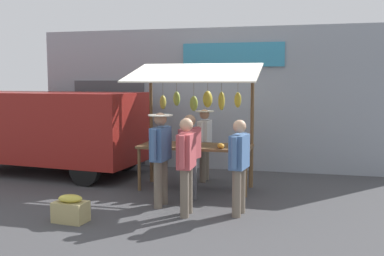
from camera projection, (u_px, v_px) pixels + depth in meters
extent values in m
plane|color=#424244|center=(196.00, 189.00, 8.82)|extent=(40.00, 40.00, 0.00)
cube|color=#8C939E|center=(217.00, 99.00, 10.76)|extent=(9.00, 0.25, 3.40)
cube|color=teal|center=(233.00, 55.00, 10.42)|extent=(2.40, 0.06, 0.56)
cube|color=#47474C|center=(110.00, 122.00, 11.35)|extent=(1.90, 0.04, 2.10)
cube|color=brown|center=(196.00, 146.00, 8.73)|extent=(2.20, 0.90, 0.05)
cylinder|color=brown|center=(139.00, 170.00, 8.65)|extent=(0.06, 0.06, 0.83)
cylinder|color=brown|center=(246.00, 175.00, 8.15)|extent=(0.06, 0.06, 0.83)
cylinder|color=brown|center=(152.00, 163.00, 9.40)|extent=(0.06, 0.06, 0.83)
cylinder|color=brown|center=(250.00, 167.00, 8.90)|extent=(0.06, 0.06, 0.83)
cylinder|color=brown|center=(151.00, 127.00, 9.33)|extent=(0.07, 0.07, 2.35)
cylinder|color=brown|center=(252.00, 129.00, 8.83)|extent=(0.07, 0.07, 2.35)
cylinder|color=brown|center=(200.00, 80.00, 8.98)|extent=(2.12, 0.06, 0.06)
cube|color=beige|center=(194.00, 72.00, 8.43)|extent=(2.50, 1.46, 0.39)
cylinder|color=brown|center=(238.00, 86.00, 8.79)|extent=(0.01, 0.01, 0.23)
ellipsoid|color=yellow|center=(238.00, 100.00, 8.82)|extent=(0.19, 0.19, 0.31)
cylinder|color=brown|center=(222.00, 86.00, 8.83)|extent=(0.01, 0.01, 0.22)
ellipsoid|color=yellow|center=(221.00, 101.00, 8.86)|extent=(0.19, 0.20, 0.37)
cylinder|color=brown|center=(208.00, 86.00, 8.94)|extent=(0.01, 0.01, 0.21)
ellipsoid|color=yellow|center=(208.00, 99.00, 8.97)|extent=(0.26, 0.27, 0.34)
cylinder|color=brown|center=(194.00, 88.00, 9.04)|extent=(0.01, 0.01, 0.32)
ellipsoid|color=#B2CC4C|center=(194.00, 103.00, 9.08)|extent=(0.23, 0.22, 0.31)
cylinder|color=brown|center=(177.00, 86.00, 9.10)|extent=(0.01, 0.01, 0.23)
ellipsoid|color=#B2CC4C|center=(177.00, 99.00, 9.13)|extent=(0.21, 0.22, 0.30)
cylinder|color=brown|center=(163.00, 88.00, 9.18)|extent=(0.01, 0.01, 0.31)
ellipsoid|color=gold|center=(163.00, 102.00, 9.21)|extent=(0.14, 0.17, 0.29)
ellipsoid|color=orange|center=(195.00, 140.00, 8.94)|extent=(0.26, 0.25, 0.14)
ellipsoid|color=gold|center=(221.00, 146.00, 8.29)|extent=(0.20, 0.22, 0.10)
cylinder|color=#726656|center=(206.00, 162.00, 9.62)|extent=(0.14, 0.14, 0.76)
cylinder|color=#726656|center=(203.00, 164.00, 9.38)|extent=(0.14, 0.14, 0.76)
cube|color=silver|center=(205.00, 133.00, 9.43)|extent=(0.24, 0.47, 0.54)
cylinder|color=silver|center=(208.00, 131.00, 9.71)|extent=(0.09, 0.09, 0.50)
cylinder|color=silver|center=(201.00, 134.00, 9.15)|extent=(0.09, 0.09, 0.50)
sphere|color=#A87A5B|center=(205.00, 114.00, 9.39)|extent=(0.21, 0.21, 0.21)
cylinder|color=beige|center=(205.00, 111.00, 9.38)|extent=(0.40, 0.40, 0.02)
cylinder|color=#726656|center=(158.00, 185.00, 7.45)|extent=(0.14, 0.14, 0.80)
cylinder|color=#726656|center=(164.00, 182.00, 7.70)|extent=(0.14, 0.14, 0.80)
cube|color=#476B9E|center=(161.00, 144.00, 7.50)|extent=(0.25, 0.49, 0.56)
cylinder|color=#476B9E|center=(154.00, 145.00, 7.22)|extent=(0.09, 0.09, 0.52)
cylinder|color=#476B9E|center=(167.00, 140.00, 7.78)|extent=(0.09, 0.09, 0.52)
sphere|color=#A87A5B|center=(160.00, 119.00, 7.46)|extent=(0.22, 0.22, 0.22)
cylinder|color=beige|center=(160.00, 115.00, 7.45)|extent=(0.42, 0.42, 0.02)
cylinder|color=#726656|center=(237.00, 193.00, 6.95)|extent=(0.14, 0.14, 0.76)
cylinder|color=#726656|center=(241.00, 190.00, 7.19)|extent=(0.14, 0.14, 0.76)
cube|color=#476B9E|center=(239.00, 152.00, 7.00)|extent=(0.29, 0.49, 0.54)
cylinder|color=#476B9E|center=(234.00, 153.00, 6.73)|extent=(0.09, 0.09, 0.49)
cylinder|color=#476B9E|center=(244.00, 148.00, 7.26)|extent=(0.09, 0.09, 0.49)
sphere|color=tan|center=(240.00, 126.00, 6.96)|extent=(0.21, 0.21, 0.21)
cylinder|color=#726656|center=(184.00, 194.00, 6.92)|extent=(0.14, 0.14, 0.77)
cylinder|color=#726656|center=(188.00, 190.00, 7.17)|extent=(0.14, 0.14, 0.77)
cube|color=#BF4C51|center=(186.00, 151.00, 6.98)|extent=(0.23, 0.47, 0.55)
cylinder|color=#BF4C51|center=(182.00, 152.00, 6.69)|extent=(0.09, 0.09, 0.50)
cylinder|color=#BF4C51|center=(191.00, 147.00, 7.26)|extent=(0.09, 0.09, 0.50)
sphere|color=tan|center=(186.00, 125.00, 6.93)|extent=(0.21, 0.21, 0.21)
cylinder|color=#4C4C51|center=(186.00, 182.00, 7.76)|extent=(0.14, 0.14, 0.77)
cylinder|color=#4C4C51|center=(193.00, 179.00, 7.98)|extent=(0.14, 0.14, 0.77)
cube|color=#BF4C51|center=(190.00, 144.00, 7.80)|extent=(0.32, 0.50, 0.54)
cylinder|color=#BF4C51|center=(182.00, 144.00, 7.54)|extent=(0.09, 0.09, 0.50)
cylinder|color=#BF4C51|center=(197.00, 140.00, 8.06)|extent=(0.09, 0.09, 0.50)
sphere|color=#8C664C|center=(190.00, 121.00, 7.76)|extent=(0.21, 0.21, 0.21)
cube|color=maroon|center=(49.00, 126.00, 10.24)|extent=(4.57, 2.29, 1.55)
cube|color=black|center=(3.00, 112.00, 10.65)|extent=(1.58, 1.95, 0.68)
cylinder|color=black|center=(23.00, 150.00, 11.60)|extent=(0.67, 0.25, 0.66)
cylinder|color=black|center=(85.00, 170.00, 9.04)|extent=(0.67, 0.25, 0.66)
cylinder|color=black|center=(124.00, 157.00, 10.60)|extent=(0.67, 0.25, 0.66)
cube|color=tan|center=(71.00, 212.00, 6.74)|extent=(0.53, 0.37, 0.31)
ellipsoid|color=gold|center=(70.00, 199.00, 6.72)|extent=(0.38, 0.24, 0.12)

